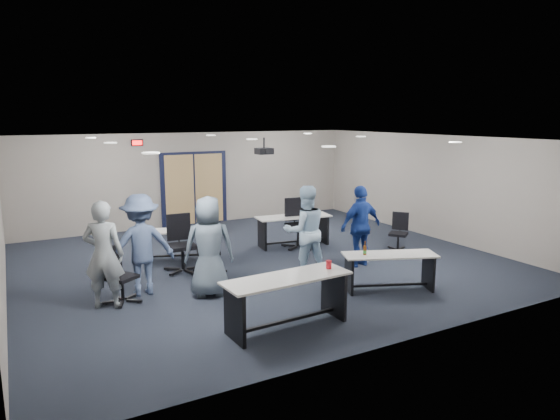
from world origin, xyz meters
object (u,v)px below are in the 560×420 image
person_lightblue (305,231)px  person_navy (361,226)px  chair_loose_left (122,275)px  table_front_right (389,265)px  person_gray (104,255)px  table_front_left (288,293)px  chair_back_a (182,244)px  chair_loose_right (398,232)px  person_plaid (209,246)px  chair_back_c (298,224)px  table_back_left (179,239)px  table_back_right (293,225)px  chair_back_b (208,249)px  person_back (141,245)px

person_lightblue → person_navy: 1.38m
chair_loose_left → person_lightblue: (3.56, -0.22, 0.43)m
table_front_right → person_gray: size_ratio=0.98×
table_front_left → chair_back_a: size_ratio=1.71×
chair_loose_right → person_gray: 6.75m
person_gray → person_plaid: bearing=-161.9°
chair_loose_left → person_lightblue: size_ratio=0.54×
person_plaid → chair_loose_right: bearing=-155.1°
person_navy → chair_back_c: bearing=-80.2°
chair_back_a → chair_loose_right: size_ratio=1.29×
table_back_left → table_back_right: table_back_right is taller
chair_back_b → person_lightblue: bearing=-13.8°
chair_back_a → person_gray: bearing=-141.5°
person_navy → chair_loose_right: bearing=-165.6°
table_front_left → table_back_left: 4.36m
table_back_left → chair_loose_left: (-1.67, -2.06, 0.03)m
table_front_right → person_plaid: person_plaid is taller
chair_back_c → table_front_right: bearing=-83.2°
table_front_right → chair_loose_left: (-4.44, 1.73, 0.01)m
table_back_right → chair_back_b: chair_back_b is taller
chair_loose_left → chair_loose_right: bearing=-31.4°
chair_back_c → person_lightblue: (-0.96, -1.86, 0.31)m
chair_loose_right → person_plaid: size_ratio=0.51×
table_front_left → person_lightblue: (1.57, 2.06, 0.36)m
person_back → table_front_left: bearing=125.8°
table_back_left → person_plaid: bearing=-74.8°
chair_loose_left → table_back_left: bearing=17.5°
chair_back_a → chair_loose_right: (4.99, -0.93, -0.13)m
person_lightblue → chair_back_a: bearing=-20.5°
table_back_right → person_navy: 2.20m
chair_loose_right → person_gray: bearing=-124.5°
person_plaid → person_gray: bearing=8.0°
table_back_left → person_gray: bearing=-112.0°
person_gray → person_plaid: (1.74, -0.30, -0.01)m
chair_back_c → person_plaid: person_plaid is taller
chair_back_c → chair_loose_left: (-4.51, -1.64, -0.11)m
table_front_left → table_back_right: (2.54, 4.18, -0.04)m
person_gray → person_lightblue: same height
chair_back_b → person_back: size_ratio=0.57×
chair_loose_left → person_plaid: bearing=-48.7°
table_back_left → chair_loose_right: 5.11m
table_front_right → table_front_left: bearing=-145.0°
table_back_right → person_gray: bearing=-149.5°
table_front_left → person_plaid: size_ratio=1.12×
person_gray → person_lightblue: (3.84, -0.13, 0.00)m
person_navy → person_back: (-4.53, 0.49, 0.05)m
chair_back_b → person_gray: size_ratio=0.57×
table_front_right → chair_loose_left: bearing=-178.9°
table_back_right → chair_loose_left: size_ratio=1.95×
chair_back_a → chair_back_c: 3.10m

